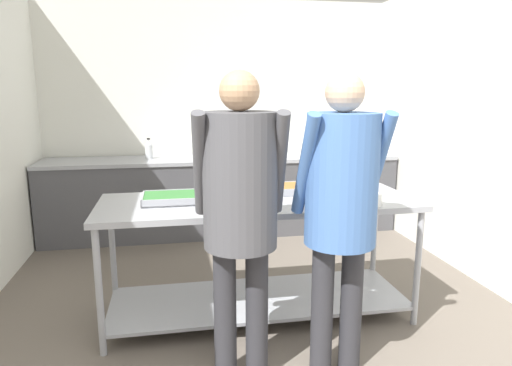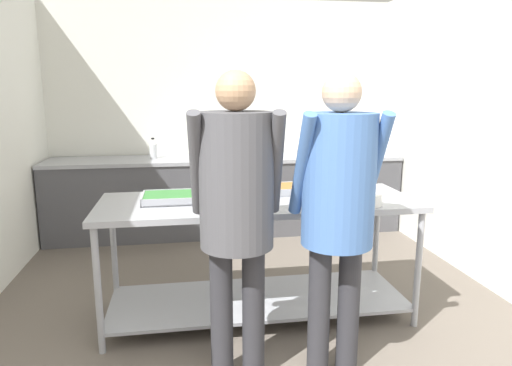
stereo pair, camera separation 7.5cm
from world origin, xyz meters
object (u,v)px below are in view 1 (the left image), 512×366
serving_tray_roast (171,198)px  guest_serving_left (240,198)px  serving_tray_vegetables (294,189)px  guest_serving_right (341,196)px  water_bottle (149,149)px  sauce_pan (234,194)px  plate_stack (366,199)px

serving_tray_roast → guest_serving_left: size_ratio=0.22×
serving_tray_vegetables → guest_serving_right: size_ratio=0.27×
water_bottle → sauce_pan: bearing=-71.5°
sauce_pan → water_bottle: water_bottle is taller
serving_tray_roast → serving_tray_vegetables: (0.92, 0.14, 0.00)m
guest_serving_left → serving_tray_vegetables: bearing=58.7°
guest_serving_right → water_bottle: size_ratio=7.58×
guest_serving_left → guest_serving_right: bearing=-4.1°
plate_stack → guest_serving_left: 1.05m
guest_serving_left → guest_serving_right: guest_serving_left is taller
sauce_pan → plate_stack: 0.91m
guest_serving_left → water_bottle: guest_serving_left is taller
plate_stack → water_bottle: water_bottle is taller
sauce_pan → guest_serving_left: 0.79m
serving_tray_roast → water_bottle: water_bottle is taller
water_bottle → guest_serving_right: bearing=-67.7°
guest_serving_left → guest_serving_right: size_ratio=1.00×
sauce_pan → guest_serving_right: bearing=-59.1°
serving_tray_roast → guest_serving_left: guest_serving_left is taller
guest_serving_left → water_bottle: 2.84m
serving_tray_vegetables → water_bottle: (-1.15, 1.87, 0.09)m
plate_stack → guest_serving_left: bearing=-153.7°
serving_tray_vegetables → plate_stack: size_ratio=2.11×
serving_tray_roast → water_bottle: 2.03m
water_bottle → serving_tray_vegetables: bearing=-58.5°
plate_stack → guest_serving_right: bearing=-126.7°
plate_stack → sauce_pan: bearing=160.2°
serving_tray_vegetables → guest_serving_left: (-0.55, -0.90, 0.17)m
sauce_pan → guest_serving_right: size_ratio=0.25×
plate_stack → guest_serving_right: guest_serving_right is taller
guest_serving_left → water_bottle: bearing=102.2°
serving_tray_roast → plate_stack: size_ratio=1.75×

